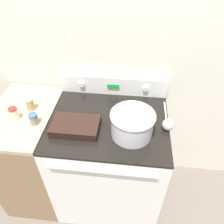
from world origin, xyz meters
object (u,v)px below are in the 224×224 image
at_px(spice_jar_white_cap, 30,104).
at_px(mixing_bowl, 132,123).
at_px(casserole_dish, 75,126).
at_px(ladle, 168,124).
at_px(spice_jar_red_cap, 14,113).
at_px(spice_jar_blue_cap, 34,119).

bearing_deg(spice_jar_white_cap, mixing_bowl, -11.61).
distance_m(casserole_dish, ladle, 0.60).
distance_m(casserole_dish, spice_jar_white_cap, 0.39).
relative_size(mixing_bowl, casserole_dish, 0.91).
relative_size(spice_jar_white_cap, spice_jar_red_cap, 1.05).
bearing_deg(spice_jar_white_cap, ladle, -4.18).
bearing_deg(ladle, mixing_bowl, -161.23).
distance_m(casserole_dish, spice_jar_blue_cap, 0.28).
bearing_deg(casserole_dish, spice_jar_blue_cap, 177.67).
height_order(casserole_dish, spice_jar_blue_cap, spice_jar_blue_cap).
height_order(casserole_dish, ladle, ladle).
distance_m(spice_jar_blue_cap, spice_jar_white_cap, 0.16).
distance_m(mixing_bowl, casserole_dish, 0.37).
bearing_deg(ladle, spice_jar_blue_cap, -175.53).
bearing_deg(spice_jar_red_cap, casserole_dish, -5.70).
height_order(ladle, spice_jar_blue_cap, spice_jar_blue_cap).
bearing_deg(spice_jar_blue_cap, spice_jar_white_cap, 120.05).
xyz_separation_m(mixing_bowl, ladle, (0.23, 0.08, -0.06)).
xyz_separation_m(ladle, spice_jar_blue_cap, (-0.88, -0.07, 0.02)).
bearing_deg(ladle, spice_jar_red_cap, -177.93).
height_order(spice_jar_white_cap, spice_jar_red_cap, spice_jar_white_cap).
distance_m(spice_jar_blue_cap, spice_jar_red_cap, 0.15).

